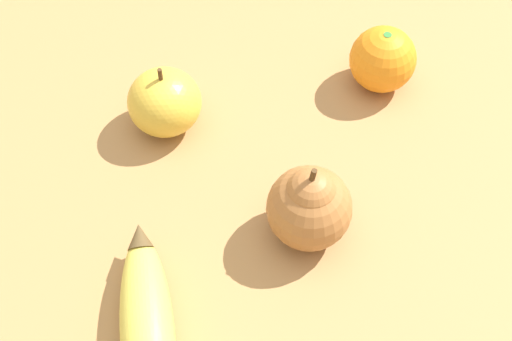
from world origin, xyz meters
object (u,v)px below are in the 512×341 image
Objects in this scene: orange at (383,59)px; apple at (165,102)px; banana at (147,334)px; pear at (309,206)px.

orange is 0.23m from apple.
banana is 2.14× the size of pear.
pear reaches higher than orange.
apple is (0.24, -0.01, 0.01)m from banana.
banana is 0.24m from apple.
banana is 2.57× the size of apple.
pear is (-0.18, 0.09, 0.01)m from orange.
pear reaches higher than banana.
orange is 0.88× the size of apple.
banana is 0.37m from orange.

